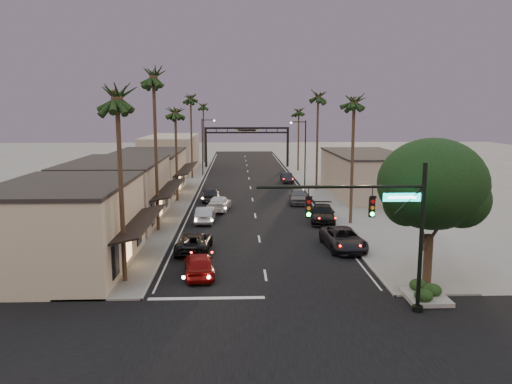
{
  "coord_description": "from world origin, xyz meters",
  "views": [
    {
      "loc": [
        -1.73,
        -20.28,
        10.39
      ],
      "look_at": [
        0.05,
        27.31,
        2.5
      ],
      "focal_mm": 35.0,
      "sensor_mm": 36.0,
      "label": 1
    }
  ],
  "objects": [
    {
      "name": "palm_la",
      "position": [
        -8.6,
        9.0,
        11.44
      ],
      "size": [
        3.2,
        3.2,
        13.2
      ],
      "color": "#38281C",
      "rests_on": "ground"
    },
    {
      "name": "storefront_near",
      "position": [
        -13.0,
        12.0,
        2.75
      ],
      "size": [
        8.0,
        12.0,
        5.5
      ],
      "primitive_type": "cube",
      "color": "#BBAF8E",
      "rests_on": "ground"
    },
    {
      "name": "building_right",
      "position": [
        14.0,
        40.0,
        2.5
      ],
      "size": [
        8.0,
        18.0,
        5.0
      ],
      "primitive_type": "cube",
      "color": "gray",
      "rests_on": "ground"
    },
    {
      "name": "oncoming_pickup",
      "position": [
        -4.96,
        15.6,
        0.72
      ],
      "size": [
        2.61,
        5.28,
        1.44
      ],
      "primitive_type": "imported",
      "rotation": [
        0.0,
        0.0,
        3.1
      ],
      "color": "black",
      "rests_on": "ground"
    },
    {
      "name": "oncoming_white",
      "position": [
        -3.66,
        30.81,
        0.75
      ],
      "size": [
        2.66,
        5.37,
        1.5
      ],
      "primitive_type": "imported",
      "rotation": [
        0.0,
        0.0,
        3.03
      ],
      "color": "silver",
      "rests_on": "ground"
    },
    {
      "name": "curbside_grey",
      "position": [
        5.08,
        34.43,
        0.84
      ],
      "size": [
        2.37,
        5.09,
        1.69
      ],
      "primitive_type": "imported",
      "rotation": [
        0.0,
        0.0,
        -0.08
      ],
      "color": "#58575D",
      "rests_on": "ground"
    },
    {
      "name": "palm_rc",
      "position": [
        8.6,
        64.0,
        10.47
      ],
      "size": [
        3.2,
        3.2,
        12.2
      ],
      "color": "#38281C",
      "rests_on": "ground"
    },
    {
      "name": "planter",
      "position": [
        8.6,
        5.5,
        0.0
      ],
      "size": [
        2.2,
        2.6,
        0.24
      ],
      "primitive_type": "cube",
      "color": "gray",
      "rests_on": "ground"
    },
    {
      "name": "palm_ld",
      "position": [
        -8.6,
        55.0,
        12.42
      ],
      "size": [
        3.2,
        3.2,
        14.2
      ],
      "color": "#38281C",
      "rests_on": "ground"
    },
    {
      "name": "curbside_near",
      "position": [
        6.2,
        15.87,
        0.79
      ],
      "size": [
        2.99,
        5.83,
        1.58
      ],
      "primitive_type": "imported",
      "rotation": [
        0.0,
        0.0,
        0.07
      ],
      "color": "black",
      "rests_on": "ground"
    },
    {
      "name": "sidewalk_left",
      "position": [
        -9.5,
        52.0,
        0.06
      ],
      "size": [
        5.0,
        92.0,
        0.12
      ],
      "primitive_type": "cube",
      "color": "slate",
      "rests_on": "ground"
    },
    {
      "name": "curbside_far",
      "position": [
        5.37,
        50.79,
        0.69
      ],
      "size": [
        1.7,
        4.28,
        1.39
      ],
      "primitive_type": "imported",
      "rotation": [
        0.0,
        0.0,
        0.06
      ],
      "color": "black",
      "rests_on": "ground"
    },
    {
      "name": "palm_far",
      "position": [
        -8.3,
        78.0,
        11.44
      ],
      "size": [
        3.2,
        3.2,
        13.2
      ],
      "color": "#38281C",
      "rests_on": "ground"
    },
    {
      "name": "oncoming_red",
      "position": [
        -4.19,
        10.06,
        0.76
      ],
      "size": [
        2.32,
        4.65,
        1.52
      ],
      "primitive_type": "imported",
      "rotation": [
        0.0,
        0.0,
        3.26
      ],
      "color": "maroon",
      "rests_on": "ground"
    },
    {
      "name": "palm_lc",
      "position": [
        -8.6,
        36.0,
        10.47
      ],
      "size": [
        3.2,
        3.2,
        12.2
      ],
      "color": "#38281C",
      "rests_on": "ground"
    },
    {
      "name": "curbside_black",
      "position": [
        6.2,
        24.95,
        0.79
      ],
      "size": [
        2.91,
        5.68,
        1.58
      ],
      "primitive_type": "imported",
      "rotation": [
        0.0,
        0.0,
        -0.13
      ],
      "color": "black",
      "rests_on": "ground"
    },
    {
      "name": "arch",
      "position": [
        0.0,
        70.0,
        5.53
      ],
      "size": [
        15.2,
        0.4,
        7.27
      ],
      "color": "black",
      "rests_on": "ground"
    },
    {
      "name": "storefront_dist",
      "position": [
        -13.0,
        65.0,
        3.0
      ],
      "size": [
        8.0,
        20.0,
        6.0
      ],
      "primitive_type": "cube",
      "color": "gray",
      "rests_on": "ground"
    },
    {
      "name": "traffic_signal",
      "position": [
        5.69,
        4.0,
        5.08
      ],
      "size": [
        8.51,
        0.22,
        7.8
      ],
      "color": "black",
      "rests_on": "ground"
    },
    {
      "name": "ground",
      "position": [
        0.0,
        40.0,
        0.0
      ],
      "size": [
        200.0,
        200.0,
        0.0
      ],
      "primitive_type": "plane",
      "color": "slate",
      "rests_on": "ground"
    },
    {
      "name": "oncoming_dgrey",
      "position": [
        -4.81,
        36.31,
        0.83
      ],
      "size": [
        2.12,
        4.94,
        1.66
      ],
      "primitive_type": "imported",
      "rotation": [
        0.0,
        0.0,
        3.17
      ],
      "color": "black",
      "rests_on": "ground"
    },
    {
      "name": "corner_tree",
      "position": [
        9.48,
        7.45,
        5.98
      ],
      "size": [
        6.2,
        6.2,
        8.8
      ],
      "color": "#38281C",
      "rests_on": "ground"
    },
    {
      "name": "oncoming_silver",
      "position": [
        -4.75,
        25.31,
        0.74
      ],
      "size": [
        1.74,
        4.57,
        1.49
      ],
      "primitive_type": "imported",
      "rotation": [
        0.0,
        0.0,
        3.1
      ],
      "color": "#9D9DA2",
      "rests_on": "ground"
    },
    {
      "name": "palm_rb",
      "position": [
        8.6,
        44.0,
        12.42
      ],
      "size": [
        3.2,
        3.2,
        14.2
      ],
      "color": "#38281C",
      "rests_on": "ground"
    },
    {
      "name": "storefront_far",
      "position": [
        -13.0,
        42.0,
        2.5
      ],
      "size": [
        8.0,
        16.0,
        5.0
      ],
      "primitive_type": "cube",
      "color": "#BBAF8E",
      "rests_on": "ground"
    },
    {
      "name": "streetlight_left",
      "position": [
        -6.92,
        58.0,
        5.33
      ],
      "size": [
        2.13,
        0.3,
        9.0
      ],
      "color": "black",
      "rests_on": "ground"
    },
    {
      "name": "palm_ra",
      "position": [
        8.6,
        24.0,
        11.44
      ],
      "size": [
        3.2,
        3.2,
        13.2
      ],
      "color": "#38281C",
      "rests_on": "ground"
    },
    {
      "name": "palm_lb",
      "position": [
        -8.6,
        22.0,
        13.39
      ],
      "size": [
        3.2,
        3.2,
        15.2
      ],
      "color": "#38281C",
      "rests_on": "ground"
    },
    {
      "name": "cross_street",
      "position": [
        0.0,
        0.0,
        0.0
      ],
      "size": [
        80.0,
        12.0,
        0.02
      ],
      "primitive_type": "cube",
      "color": "black",
      "rests_on": "ground"
    },
    {
      "name": "sidewalk_right",
      "position": [
        9.5,
        52.0,
        0.06
      ],
      "size": [
        5.0,
        92.0,
        0.12
      ],
      "primitive_type": "cube",
      "color": "slate",
      "rests_on": "ground"
    },
    {
      "name": "streetlight_right",
      "position": [
        6.92,
        45.0,
        5.33
      ],
      "size": [
        2.13,
        0.3,
        9.0
      ],
      "color": "black",
      "rests_on": "ground"
    },
    {
      "name": "road",
      "position": [
        0.0,
        45.0,
        0.0
      ],
      "size": [
        14.0,
        120.0,
        0.02
      ],
      "primitive_type": "cube",
      "color": "black",
      "rests_on": "ground"
    },
    {
      "name": "storefront_mid",
      "position": [
        -13.0,
        26.0,
        2.75
      ],
      "size": [
        8.0,
        14.0,
        5.5
      ],
      "primitive_type": "cube",
      "color": "gray",
      "rests_on": "ground"
    }
  ]
}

